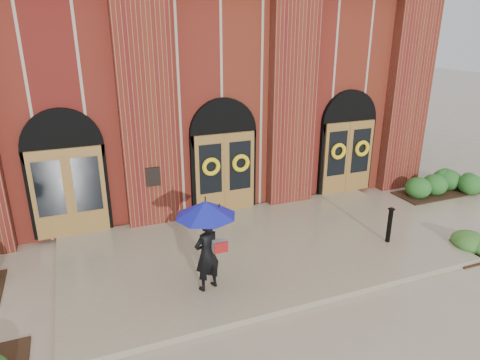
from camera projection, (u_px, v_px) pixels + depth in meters
ground at (260, 254)px, 11.29m from camera, size 90.00×90.00×0.00m
landing at (258, 249)px, 11.39m from camera, size 10.00×5.30×0.15m
church_building at (175, 81)px, 17.77m from camera, size 16.20×12.53×7.00m
man_with_umbrella at (206, 229)px, 9.08m from camera, size 1.67×1.67×2.11m
metal_post at (389, 224)px, 11.44m from camera, size 0.14×0.14×0.99m
hedge_wall_right at (437, 184)px, 15.24m from camera, size 2.68×1.07×0.69m
hedge_front_right at (466, 245)px, 11.31m from camera, size 1.28×1.10×0.45m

